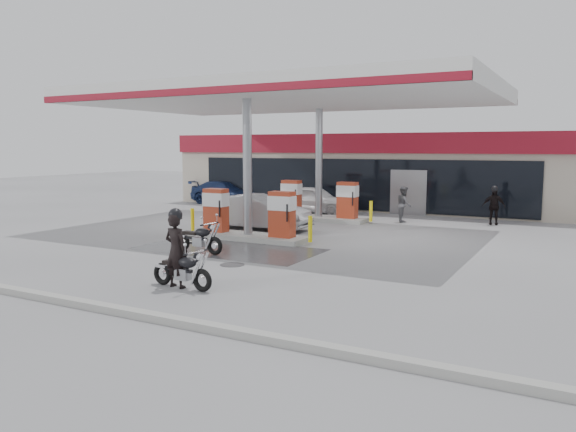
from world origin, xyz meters
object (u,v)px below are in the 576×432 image
object	(u,v)px
sedan_white	(313,200)
attendant	(404,204)
parked_car_right	(569,207)
biker_walking	(494,206)
main_motorcycle	(183,271)
biker_main	(176,250)
hatchback_silver	(258,212)
pump_island_near	(248,220)
parked_car_left	(227,193)
pump_island_far	(319,205)
parked_motorcycle	(199,239)

from	to	relation	value
sedan_white	attendant	bearing A→B (deg)	-102.53
parked_car_right	biker_walking	world-z (taller)	biker_walking
parked_car_right	main_motorcycle	bearing A→B (deg)	173.11
main_motorcycle	biker_walking	world-z (taller)	biker_walking
biker_main	hatchback_silver	size ratio (longest dim) A/B	0.42
pump_island_near	biker_main	world-z (taller)	biker_main
hatchback_silver	biker_walking	distance (m)	10.11
sedan_white	parked_car_left	world-z (taller)	sedan_white
biker_main	attendant	xyz separation A→B (m)	(1.32, 13.98, -0.09)
pump_island_near	biker_walking	world-z (taller)	pump_island_near
pump_island_near	biker_main	bearing A→B (deg)	-71.36
biker_main	biker_walking	xyz separation A→B (m)	(4.95, 14.95, -0.10)
attendant	parked_car_left	world-z (taller)	attendant
main_motorcycle	biker_walking	distance (m)	15.71
attendant	parked_car_left	size ratio (longest dim) A/B	0.34
main_motorcycle	parked_car_left	bearing A→B (deg)	125.59
pump_island_far	biker_main	size ratio (longest dim) A/B	2.89
pump_island_near	parked_car_right	distance (m)	15.62
pump_island_near	parked_car_right	xyz separation A→B (m)	(10.00, 12.00, -0.17)
sedan_white	attendant	xyz separation A→B (m)	(4.93, -0.98, 0.10)
pump_island_near	sedan_white	xyz separation A→B (m)	(-1.34, 8.20, -0.01)
pump_island_far	attendant	bearing A→B (deg)	18.79
parked_motorcycle	sedan_white	world-z (taller)	sedan_white
pump_island_near	parked_car_left	bearing A→B (deg)	127.91
main_motorcycle	parked_car_right	xyz separation A→B (m)	(7.53, 18.76, 0.13)
pump_island_near	sedan_white	size ratio (longest dim) A/B	1.25
sedan_white	attendant	distance (m)	5.03
main_motorcycle	sedan_white	bearing A→B (deg)	108.40
pump_island_near	attendant	bearing A→B (deg)	63.54
biker_main	attendant	bearing A→B (deg)	-91.01
pump_island_near	main_motorcycle	world-z (taller)	pump_island_near
attendant	parked_motorcycle	bearing A→B (deg)	139.86
pump_island_far	main_motorcycle	distance (m)	13.00
biker_walking	hatchback_silver	bearing A→B (deg)	-153.68
parked_car_right	parked_motorcycle	bearing A→B (deg)	161.50
hatchback_silver	biker_walking	xyz separation A→B (m)	(8.13, 6.00, 0.08)
sedan_white	biker_walking	xyz separation A→B (m)	(8.57, 0.00, 0.09)
parked_motorcycle	hatchback_silver	size ratio (longest dim) A/B	0.44
pump_island_far	biker_main	world-z (taller)	biker_main
attendant	parked_car_right	bearing A→B (deg)	-74.45
attendant	parked_car_right	xyz separation A→B (m)	(6.41, 4.78, -0.26)
pump_island_far	biker_walking	world-z (taller)	pump_island_far
main_motorcycle	biker_walking	xyz separation A→B (m)	(4.76, 14.96, 0.38)
pump_island_far	parked_motorcycle	size ratio (longest dim) A/B	2.70
biker_main	parked_car_left	size ratio (longest dim) A/B	0.38
hatchback_silver	sedan_white	bearing A→B (deg)	1.13
parked_car_left	biker_walking	bearing A→B (deg)	-91.04
attendant	hatchback_silver	xyz separation A→B (m)	(-4.50, -5.02, -0.09)
pump_island_near	parked_car_left	xyz separation A→B (m)	(-7.79, 10.00, -0.04)
pump_island_near	pump_island_far	bearing A→B (deg)	90.00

